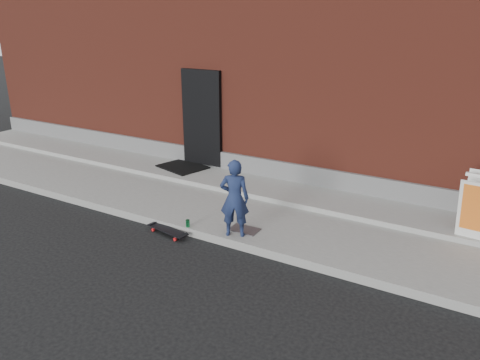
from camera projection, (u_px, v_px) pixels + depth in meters
The scene contains 9 objects.
ground at pixel (231, 248), 7.83m from camera, with size 80.00×80.00×0.00m, color black.
sidewalk at pixel (271, 213), 9.03m from camera, with size 20.00×3.00×0.15m, color gray.
apron at pixel (291, 193), 9.72m from camera, with size 20.00×1.20×0.10m, color gray.
building at pixel (365, 62), 12.69m from camera, with size 20.00×8.10×5.00m.
child at pixel (235, 198), 7.74m from camera, with size 0.49×0.32×1.34m, color #1B274D.
skateboard at pixel (168, 230), 8.30m from camera, with size 0.87×0.36×0.10m.
soda_can at pixel (188, 223), 8.25m from camera, with size 0.07×0.07×0.13m, color #1B8944.
doormat at pixel (183, 167), 11.18m from camera, with size 1.05×0.85×0.03m, color black.
utility_plate at pixel (244, 229), 8.15m from camera, with size 0.51×0.33×0.02m, color #535358.
Camera 1 is at (3.69, -5.96, 3.68)m, focal length 35.00 mm.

